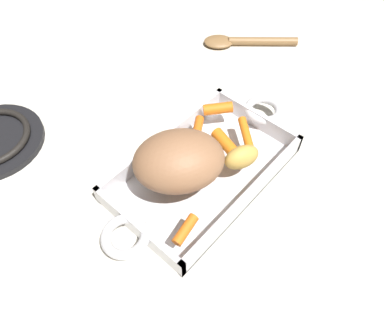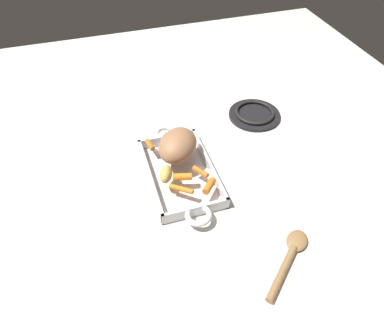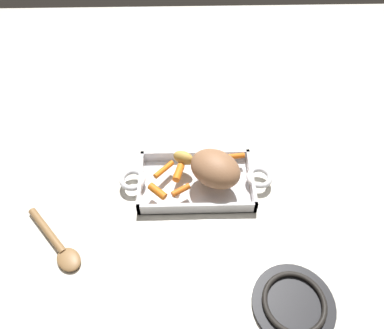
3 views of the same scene
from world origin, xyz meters
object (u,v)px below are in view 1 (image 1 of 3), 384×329
baby_carrot_short (185,230)px  baby_carrot_center_left (225,143)px  baby_carrot_northeast (218,109)px  baby_carrot_long (246,135)px  potato_near_roast (242,157)px  serving_spoon (241,41)px  baby_carrot_northwest (198,129)px  roasting_dish (203,170)px  pork_roast (179,161)px

baby_carrot_short → baby_carrot_center_left: bearing=19.5°
baby_carrot_center_left → baby_carrot_northeast: bearing=47.7°
baby_carrot_long → potato_near_roast: size_ratio=1.19×
baby_carrot_long → serving_spoon: bearing=37.9°
baby_carrot_short → baby_carrot_northwest: (0.16, 0.11, 0.00)m
serving_spoon → baby_carrot_long: bearing=86.6°
serving_spoon → baby_carrot_center_left: bearing=80.7°
baby_carrot_northeast → potato_near_roast: potato_near_roast is taller
baby_carrot_center_left → baby_carrot_short: bearing=-160.5°
roasting_dish → baby_carrot_center_left: size_ratio=7.83×
pork_roast → baby_carrot_northwest: (0.09, 0.04, -0.03)m
baby_carrot_northeast → baby_carrot_center_left: size_ratio=0.98×
baby_carrot_long → baby_carrot_center_left: baby_carrot_center_left is taller
baby_carrot_short → pork_roast: bearing=47.9°
baby_carrot_northeast → baby_carrot_long: bearing=-101.1°
baby_carrot_northwest → baby_carrot_short: bearing=-143.9°
baby_carrot_northwest → potato_near_roast: 0.10m
baby_carrot_northeast → serving_spoon: bearing=27.4°
roasting_dish → serving_spoon: (0.34, 0.18, -0.01)m
baby_carrot_short → baby_carrot_northwest: baby_carrot_short is taller
serving_spoon → potato_near_roast: bearing=85.1°
pork_roast → baby_carrot_short: (-0.06, -0.07, -0.03)m
pork_roast → baby_carrot_northeast: size_ratio=2.64×
potato_near_roast → baby_carrot_northeast: bearing=56.5°
baby_carrot_northeast → potato_near_roast: size_ratio=0.90×
baby_carrot_northwest → potato_near_roast: size_ratio=0.88×
baby_carrot_northwest → baby_carrot_long: bearing=-57.1°
baby_carrot_short → baby_carrot_center_left: (0.16, 0.06, 0.00)m
roasting_dish → baby_carrot_center_left: bearing=-7.4°
potato_near_roast → serving_spoon: size_ratio=0.31×
roasting_dish → baby_carrot_short: bearing=-150.9°
pork_roast → potato_near_roast: pork_roast is taller
potato_near_roast → serving_spoon: bearing=36.4°
baby_carrot_long → baby_carrot_northeast: baby_carrot_northeast is taller
potato_near_roast → pork_roast: bearing=145.2°
potato_near_roast → baby_carrot_long: bearing=28.0°
pork_roast → baby_carrot_short: pork_roast is taller
baby_carrot_northeast → baby_carrot_center_left: same height
baby_carrot_short → baby_carrot_northeast: 0.25m
baby_carrot_center_left → potato_near_roast: bearing=-107.8°
roasting_dish → baby_carrot_northeast: 0.12m
baby_carrot_short → serving_spoon: size_ratio=0.25×
roasting_dish → serving_spoon: 0.39m
baby_carrot_short → potato_near_roast: (0.15, 0.01, 0.01)m
pork_roast → baby_carrot_center_left: pork_roast is taller
baby_carrot_northeast → baby_carrot_northwest: 0.06m
baby_carrot_long → serving_spoon: baby_carrot_long is taller
roasting_dish → baby_carrot_northeast: bearing=27.9°
baby_carrot_long → baby_carrot_northeast: (0.01, 0.07, 0.00)m
baby_carrot_long → baby_carrot_short: size_ratio=1.47×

